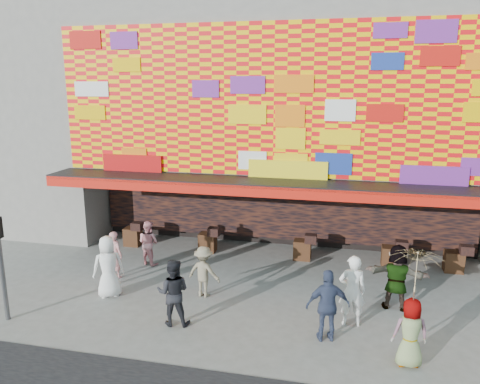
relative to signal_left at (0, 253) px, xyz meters
The scene contains 14 objects.
ground 6.64m from the signal_left, 13.61° to the left, with size 90.00×90.00×0.00m, color slate.
shop_building 11.98m from the signal_left, 57.35° to the left, with size 15.20×9.40×10.00m.
neighbor_left 12.40m from the signal_left, 125.59° to the left, with size 11.00×8.00×12.00m, color gray.
signal_left is the anchor object (origin of this frame).
ped_a 2.88m from the signal_left, 43.81° to the left, with size 0.90×0.58×1.84m, color white.
ped_b 3.69m from the signal_left, 65.02° to the left, with size 0.56×0.37×1.54m, color #D4898A.
ped_c 4.56m from the signal_left, ahead, with size 0.86×0.67×1.77m, color black.
ped_d 5.41m from the signal_left, 28.19° to the left, with size 0.99×0.57×1.53m, color gray.
ped_e 8.40m from the signal_left, ahead, with size 1.06×0.44×1.81m, color #374160.
ped_f 10.53m from the signal_left, 16.34° to the left, with size 1.72×0.55×1.86m, color gray.
ped_g 10.17m from the signal_left, ahead, with size 0.77×0.50×1.58m, color gray.
ped_h 9.09m from the signal_left, 11.17° to the left, with size 0.69×0.45×1.90m, color white.
ped_i 5.05m from the signal_left, 65.12° to the left, with size 0.75×0.59×1.55m, color pink.
parasol 10.12m from the signal_left, ahead, with size 1.40×1.42×1.96m.
Camera 1 is at (2.33, -11.15, 6.14)m, focal length 35.00 mm.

